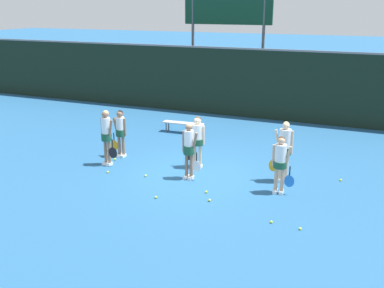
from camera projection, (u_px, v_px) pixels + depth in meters
The scene contains 20 objects.
ground_plane at pixel (193, 173), 13.90m from camera, with size 140.00×140.00×0.00m, color #235684.
fence_windscreen at pixel (260, 84), 20.15m from camera, with size 60.00×0.08×3.16m.
scoreboard at pixel (227, 14), 21.45m from camera, with size 4.40×0.15×5.82m.
bench_courtside at pixel (183, 124), 18.19m from camera, with size 1.72×0.46×0.43m.
player_0 at pixel (106, 133), 14.33m from camera, with size 0.62×0.34×1.81m.
player_1 at pixel (189, 147), 13.18m from camera, with size 0.60×0.33×1.72m.
player_2 at pixel (281, 160), 12.17m from camera, with size 0.64×0.36×1.63m.
player_3 at pixel (120, 130), 15.16m from camera, with size 0.63×0.33×1.62m.
player_4 at pixel (197, 137), 14.13m from camera, with size 0.69×0.41×1.67m.
player_5 at pixel (284, 146), 12.96m from camera, with size 0.67×0.39×1.82m.
tennis_ball_0 at pixel (210, 200), 11.89m from camera, with size 0.07×0.07×0.07m, color #CCE033.
tennis_ball_1 at pixel (146, 176), 13.60m from camera, with size 0.07×0.07×0.07m, color #CCE033.
tennis_ball_2 at pixel (341, 180), 13.27m from camera, with size 0.07×0.07×0.07m, color #CCE033.
tennis_ball_3 at pixel (115, 159), 15.05m from camera, with size 0.07×0.07×0.07m, color #CCE033.
tennis_ball_4 at pixel (156, 197), 12.08m from camera, with size 0.07×0.07×0.07m, color #CCE033.
tennis_ball_5 at pixel (108, 172), 13.90m from camera, with size 0.07×0.07×0.07m, color #CCE033.
tennis_ball_6 at pixel (107, 149), 16.14m from camera, with size 0.06×0.06×0.06m, color #CCE033.
tennis_ball_7 at pixel (271, 222), 10.71m from camera, with size 0.06×0.06×0.06m, color #CCE033.
tennis_ball_8 at pixel (300, 229), 10.39m from camera, with size 0.06×0.06×0.06m, color #CCE033.
tennis_ball_9 at pixel (206, 192), 12.42m from camera, with size 0.07×0.07×0.07m, color #CCE033.
Camera 1 is at (5.16, -11.94, 4.99)m, focal length 42.00 mm.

